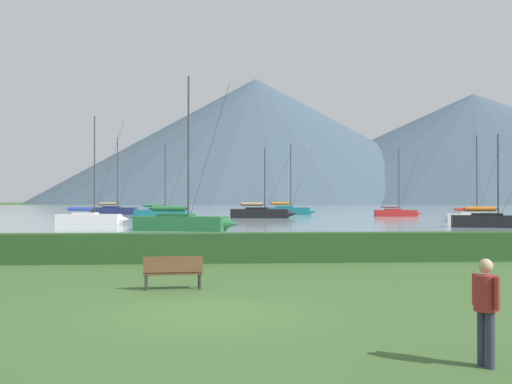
% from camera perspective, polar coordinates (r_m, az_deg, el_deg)
% --- Properties ---
extents(ground_plane, '(1000.00, 1000.00, 0.00)m').
position_cam_1_polar(ground_plane, '(13.77, -4.56, -11.39)').
color(ground_plane, '#3D602D').
extents(harbor_water, '(320.00, 246.00, 0.00)m').
position_cam_1_polar(harbor_water, '(150.55, -3.97, -1.67)').
color(harbor_water, '#8C9EA3').
rests_on(harbor_water, ground_plane).
extents(hedge_line, '(80.00, 1.20, 1.19)m').
position_cam_1_polar(hedge_line, '(24.61, -4.27, -5.27)').
color(hedge_line, '#284C23').
rests_on(hedge_line, ground_plane).
extents(sailboat_slip_1, '(7.51, 2.71, 11.21)m').
position_cam_1_polar(sailboat_slip_1, '(64.65, -15.44, -2.38)').
color(sailboat_slip_1, white).
rests_on(sailboat_slip_1, harbor_water).
extents(sailboat_slip_2, '(9.21, 4.16, 9.61)m').
position_cam_1_polar(sailboat_slip_2, '(82.36, 0.47, -1.96)').
color(sailboat_slip_2, black).
rests_on(sailboat_slip_2, harbor_water).
extents(sailboat_slip_4, '(9.06, 3.89, 11.91)m').
position_cam_1_polar(sailboat_slip_4, '(100.28, 3.02, -1.73)').
color(sailboat_slip_4, '#19707A').
rests_on(sailboat_slip_4, harbor_water).
extents(sailboat_slip_5, '(7.13, 2.74, 10.40)m').
position_cam_1_polar(sailboat_slip_5, '(92.64, 13.13, -1.89)').
color(sailboat_slip_5, red).
rests_on(sailboat_slip_5, harbor_water).
extents(sailboat_slip_6, '(8.71, 4.48, 12.62)m').
position_cam_1_polar(sailboat_slip_6, '(49.59, -6.99, -2.80)').
color(sailboat_slip_6, '#236B38').
rests_on(sailboat_slip_6, harbor_water).
extents(sailboat_slip_8, '(8.74, 3.51, 13.04)m').
position_cam_1_polar(sailboat_slip_8, '(104.44, -13.25, -1.68)').
color(sailboat_slip_8, navy).
rests_on(sailboat_slip_8, harbor_water).
extents(sailboat_slip_9, '(6.85, 3.14, 9.83)m').
position_cam_1_polar(sailboat_slip_9, '(72.53, 19.88, -2.22)').
color(sailboat_slip_9, white).
rests_on(sailboat_slip_9, harbor_water).
extents(sailboat_slip_10, '(8.09, 4.29, 8.49)m').
position_cam_1_polar(sailboat_slip_10, '(59.11, 21.50, -2.50)').
color(sailboat_slip_10, black).
rests_on(sailboat_slip_10, harbor_water).
extents(sailboat_slip_12, '(8.20, 3.12, 10.19)m').
position_cam_1_polar(sailboat_slip_12, '(84.29, -8.92, -1.97)').
color(sailboat_slip_12, '#19707A').
rests_on(sailboat_slip_12, harbor_water).
extents(park_bench_near_path, '(1.70, 0.61, 0.95)m').
position_cam_1_polar(park_bench_near_path, '(17.35, -7.85, -7.39)').
color(park_bench_near_path, brown).
rests_on(park_bench_near_path, ground_plane).
extents(person_seated_viewer, '(0.36, 0.55, 1.65)m').
position_cam_1_polar(person_seated_viewer, '(9.96, 20.93, -9.79)').
color(person_seated_viewer, '#2D3347').
rests_on(person_seated_viewer, ground_plane).
extents(distant_hill_west_ridge, '(323.00, 323.00, 73.27)m').
position_cam_1_polar(distant_hill_west_ridge, '(428.87, 19.89, 3.90)').
color(distant_hill_west_ridge, '#425666').
rests_on(distant_hill_west_ridge, ground_plane).
extents(distant_hill_central_peak, '(295.87, 295.87, 83.88)m').
position_cam_1_polar(distant_hill_central_peak, '(406.50, -0.01, 4.86)').
color(distant_hill_central_peak, '#425666').
rests_on(distant_hill_central_peak, ground_plane).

